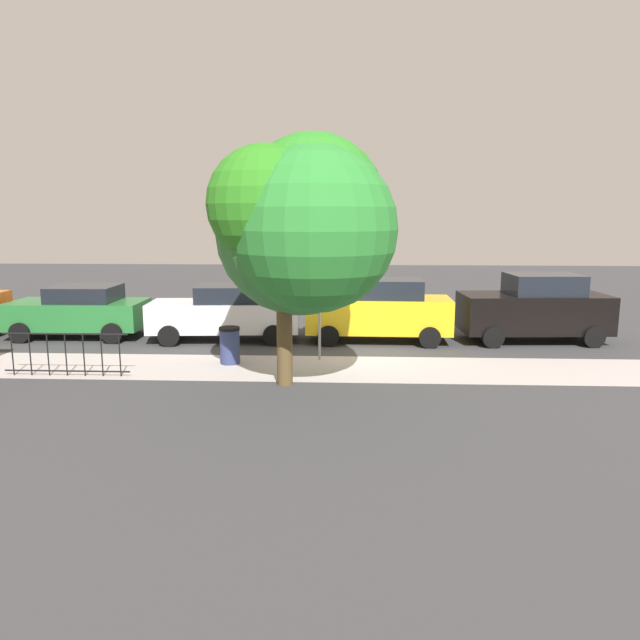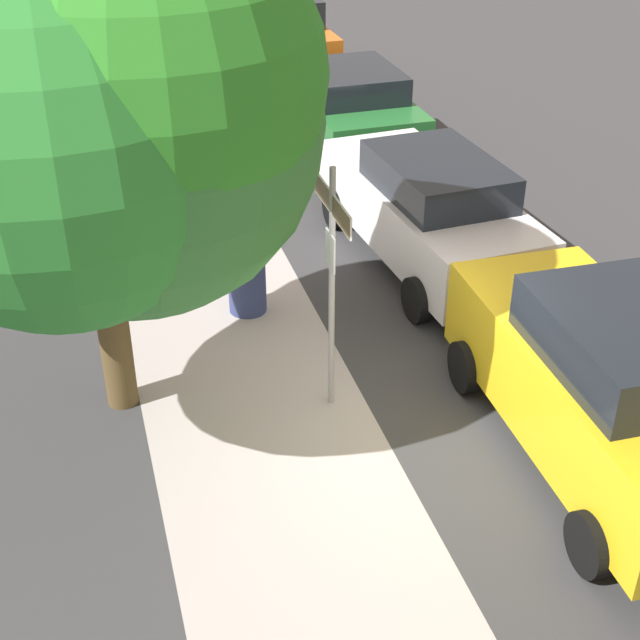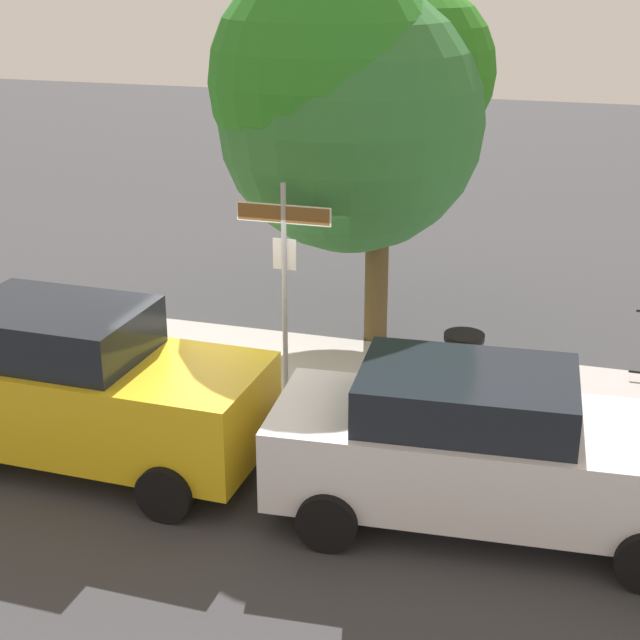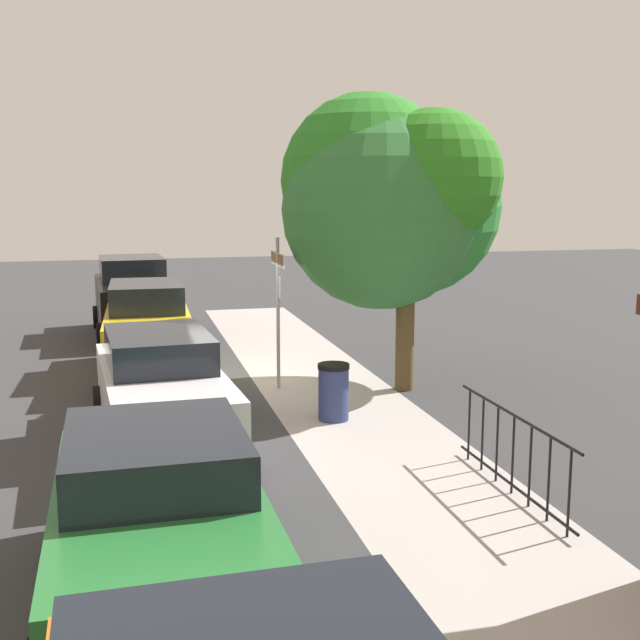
% 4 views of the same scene
% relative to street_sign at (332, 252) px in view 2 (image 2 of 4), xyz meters
% --- Properties ---
extents(ground_plane, '(60.00, 60.00, 0.00)m').
position_rel_street_sign_xyz_m(ground_plane, '(-0.51, -0.40, -2.01)').
color(ground_plane, '#38383A').
extents(sidewalk_strip, '(24.00, 2.60, 0.00)m').
position_rel_street_sign_xyz_m(sidewalk_strip, '(1.49, 0.90, -2.00)').
color(sidewalk_strip, '#ACA3A0').
rests_on(sidewalk_strip, ground_plane).
extents(street_sign, '(1.29, 0.07, 2.99)m').
position_rel_street_sign_xyz_m(street_sign, '(0.00, 0.00, 0.00)').
color(street_sign, '#9EA0A5').
rests_on(street_sign, ground_plane).
extents(shade_tree, '(4.14, 4.46, 5.77)m').
position_rel_street_sign_xyz_m(shade_tree, '(0.25, 2.22, 1.72)').
color(shade_tree, brown).
rests_on(shade_tree, ground_plane).
extents(car_yellow, '(4.45, 2.01, 1.95)m').
position_rel_street_sign_xyz_m(car_yellow, '(-1.76, -2.46, -1.03)').
color(car_yellow, yellow).
rests_on(car_yellow, ground_plane).
extents(car_white, '(4.72, 2.20, 1.74)m').
position_rel_street_sign_xyz_m(car_white, '(3.04, -2.41, -1.12)').
color(car_white, white).
rests_on(car_white, ground_plane).
extents(car_green, '(4.24, 2.18, 1.66)m').
position_rel_street_sign_xyz_m(car_green, '(7.84, -2.66, -1.15)').
color(car_green, '#256F31').
rests_on(car_green, ground_plane).
extents(car_orange, '(4.60, 2.17, 2.03)m').
position_rel_street_sign_xyz_m(car_orange, '(12.64, -2.41, -1.00)').
color(car_orange, orange).
rests_on(car_orange, ground_plane).
extents(iron_fence, '(3.13, 0.04, 1.07)m').
position_rel_street_sign_xyz_m(iron_fence, '(6.12, 1.90, -1.45)').
color(iron_fence, black).
rests_on(iron_fence, ground_plane).
extents(utility_shed, '(2.68, 2.88, 2.91)m').
position_rel_street_sign_xyz_m(utility_shed, '(9.69, 3.40, -0.52)').
color(utility_shed, slate).
rests_on(utility_shed, ground_plane).
extents(trash_bin, '(0.55, 0.55, 0.98)m').
position_rel_street_sign_xyz_m(trash_bin, '(2.36, 0.50, -1.51)').
color(trash_bin, navy).
rests_on(trash_bin, ground_plane).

